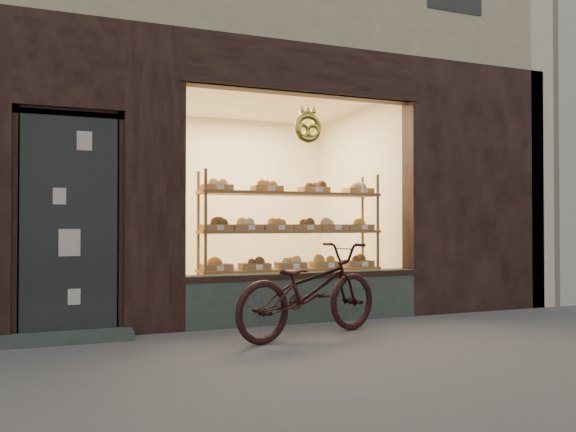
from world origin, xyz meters
name	(u,v)px	position (x,y,z in m)	size (l,w,h in m)	color
ground	(358,372)	(0.00, 0.00, 0.00)	(90.00, 90.00, 0.00)	#565656
display_shelf	(291,243)	(0.45, 2.55, 0.87)	(2.20, 0.45, 1.70)	brown
bicycle	(309,290)	(0.17, 1.33, 0.45)	(0.60, 1.72, 0.90)	black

